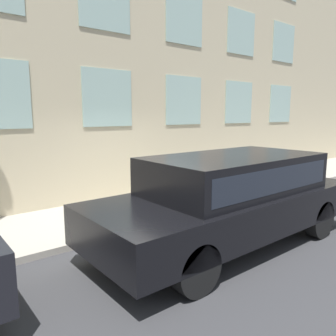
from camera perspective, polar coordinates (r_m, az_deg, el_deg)
ground_plane at (r=7.02m, az=-0.34°, el=-9.95°), size 80.00×80.00×0.00m
sidewalk at (r=7.92m, az=-5.77°, el=-7.27°), size 2.38×60.00×0.12m
building_facade at (r=9.06m, az=-11.39°, el=24.19°), size 0.33×40.00×9.32m
fire_hydrant at (r=7.65m, az=-0.30°, el=-4.30°), size 0.34×0.45×0.77m
person at (r=8.19m, az=0.28°, el=-1.17°), size 0.28×0.19×1.17m
parked_truck_black_near at (r=5.93m, az=10.88°, el=-4.30°), size 1.97×5.20×1.61m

